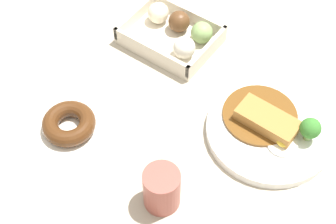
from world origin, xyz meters
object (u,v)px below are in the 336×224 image
Objects in this scene: chocolate_ring_donut at (69,124)px; coffee_mug at (162,189)px; donut_box at (175,33)px; curry_plate at (271,128)px.

chocolate_ring_donut is 1.68× the size of coffee_mug.
chocolate_ring_donut is at bearing 84.75° from donut_box.
curry_plate reaches higher than donut_box.
coffee_mug is (-0.23, 0.02, 0.03)m from chocolate_ring_donut.
chocolate_ring_donut is (0.31, 0.21, 0.00)m from curry_plate.
donut_box is at bearing -95.25° from chocolate_ring_donut.
curry_plate is at bearing -145.73° from chocolate_ring_donut.
coffee_mug is at bearing 70.62° from curry_plate.
coffee_mug is at bearing 121.71° from donut_box.
coffee_mug reaches higher than chocolate_ring_donut.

